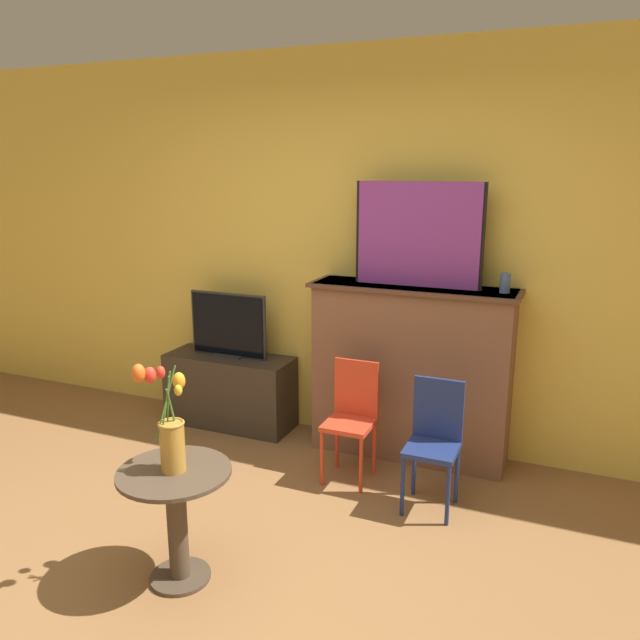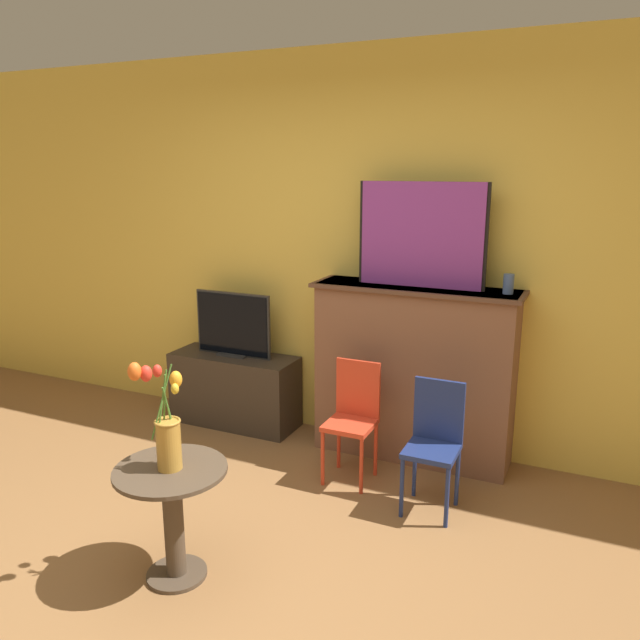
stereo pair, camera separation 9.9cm
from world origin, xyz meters
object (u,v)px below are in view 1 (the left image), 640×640
at_px(painting, 418,235).
at_px(chair_blue, 434,436).
at_px(tv_monitor, 228,326).
at_px(chair_red, 352,412).
at_px(vase_tulips, 169,429).

distance_m(painting, chair_blue, 1.26).
distance_m(painting, tv_monitor, 1.58).
height_order(chair_red, vase_tulips, vase_tulips).
bearing_deg(chair_red, tv_monitor, 159.71).
distance_m(tv_monitor, vase_tulips, 1.85).
height_order(chair_red, chair_blue, same).
height_order(painting, vase_tulips, painting).
bearing_deg(painting, chair_blue, -64.35).
bearing_deg(chair_blue, painting, 115.65).
relative_size(chair_red, chair_blue, 1.00).
bearing_deg(chair_blue, tv_monitor, 161.46).
bearing_deg(tv_monitor, chair_red, -20.29).
bearing_deg(vase_tulips, chair_red, 72.13).
xyz_separation_m(chair_blue, vase_tulips, (-0.97, -1.14, 0.34)).
distance_m(chair_red, chair_blue, 0.57).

